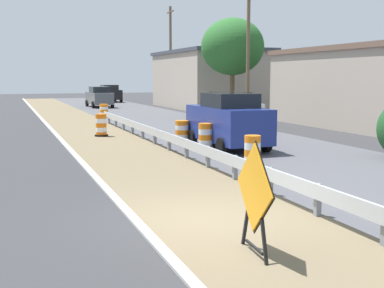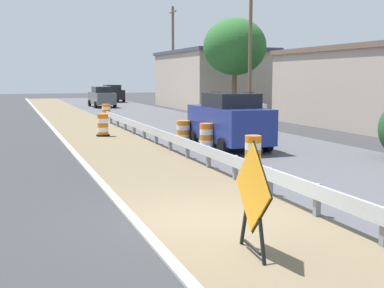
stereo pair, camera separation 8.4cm
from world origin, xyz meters
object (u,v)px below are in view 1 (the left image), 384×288
object	(u,v)px
car_mid_far_lane	(110,93)
traffic_barrel_farther	(104,112)
traffic_barrel_mid	(182,133)
utility_pole_mid	(248,48)
traffic_barrel_far	(101,126)
utility_pole_far	(171,56)
traffic_barrel_nearest	(252,154)
warning_sign_diamond	(254,193)
car_lead_near_lane	(228,121)
traffic_barrel_close	(205,138)
car_lead_far_lane	(99,97)
car_trailing_near_lane	(231,111)

from	to	relation	value
car_mid_far_lane	traffic_barrel_farther	bearing A→B (deg)	-14.38
traffic_barrel_mid	utility_pole_mid	world-z (taller)	utility_pole_mid
traffic_barrel_far	utility_pole_mid	bearing A→B (deg)	30.16
utility_pole_mid	utility_pole_far	distance (m)	14.29
traffic_barrel_nearest	traffic_barrel_mid	bearing A→B (deg)	89.70
warning_sign_diamond	traffic_barrel_mid	distance (m)	13.91
traffic_barrel_far	car_lead_near_lane	xyz separation A→B (m)	(4.09, -5.96, 0.63)
traffic_barrel_mid	car_lead_near_lane	xyz separation A→B (m)	(1.27, -2.02, 0.67)
traffic_barrel_far	car_lead_near_lane	distance (m)	7.26
traffic_barrel_mid	car_lead_near_lane	bearing A→B (deg)	-57.76
utility_pole_mid	utility_pole_far	world-z (taller)	utility_pole_far
traffic_barrel_nearest	car_mid_far_lane	bearing A→B (deg)	84.41
traffic_barrel_close	car_lead_near_lane	bearing A→B (deg)	19.14
traffic_barrel_mid	traffic_barrel_close	bearing A→B (deg)	-87.01
traffic_barrel_far	traffic_barrel_farther	bearing A→B (deg)	78.66
car_mid_far_lane	traffic_barrel_mid	bearing A→B (deg)	-8.51
car_lead_near_lane	car_lead_far_lane	xyz separation A→B (m)	(0.06, 29.55, -0.14)
traffic_barrel_close	car_mid_far_lane	bearing A→B (deg)	84.04
traffic_barrel_nearest	car_mid_far_lane	xyz separation A→B (m)	(4.28, 43.76, 0.49)
traffic_barrel_far	utility_pole_mid	xyz separation A→B (m)	(11.30, 6.57, 4.33)
traffic_barrel_nearest	car_mid_far_lane	distance (m)	43.97
traffic_barrel_nearest	traffic_barrel_mid	size ratio (longest dim) A/B	1.09
traffic_barrel_farther	traffic_barrel_mid	bearing A→B (deg)	-87.83
car_lead_far_lane	utility_pole_far	size ratio (longest dim) A/B	0.52
utility_pole_mid	traffic_barrel_farther	bearing A→B (deg)	152.94
warning_sign_diamond	traffic_barrel_far	size ratio (longest dim) A/B	1.75
warning_sign_diamond	utility_pole_far	xyz separation A→B (m)	(11.10, 38.22, 3.79)
car_lead_far_lane	car_mid_far_lane	world-z (taller)	car_lead_far_lane
car_mid_far_lane	utility_pole_mid	size ratio (longest dim) A/B	0.47
traffic_barrel_nearest	utility_pole_mid	distance (m)	19.70
car_lead_near_lane	traffic_barrel_close	bearing A→B (deg)	108.73
car_lead_near_lane	traffic_barrel_far	bearing A→B (deg)	34.07
car_lead_near_lane	car_trailing_near_lane	distance (m)	7.17
warning_sign_diamond	utility_pole_far	size ratio (longest dim) A/B	0.20
car_lead_near_lane	utility_pole_far	size ratio (longest dim) A/B	0.49
car_mid_far_lane	utility_pole_mid	world-z (taller)	utility_pole_mid
warning_sign_diamond	car_lead_far_lane	size ratio (longest dim) A/B	0.40
traffic_barrel_nearest	traffic_barrel_far	xyz separation A→B (m)	(-2.78, 10.66, -0.00)
traffic_barrel_nearest	car_mid_far_lane	size ratio (longest dim) A/B	0.25
traffic_barrel_close	car_lead_far_lane	world-z (taller)	car_lead_far_lane
utility_pole_far	utility_pole_mid	bearing A→B (deg)	-86.50
car_mid_far_lane	utility_pole_far	distance (m)	13.29
car_mid_far_lane	warning_sign_diamond	bearing A→B (deg)	-10.68
traffic_barrel_farther	warning_sign_diamond	bearing A→B (deg)	-95.83
traffic_barrel_mid	car_mid_far_lane	xyz separation A→B (m)	(4.25, 37.04, 0.53)
traffic_barrel_farther	traffic_barrel_nearest	bearing A→B (deg)	-88.59
car_lead_far_lane	traffic_barrel_nearest	bearing A→B (deg)	176.22
car_lead_near_lane	car_mid_far_lane	distance (m)	39.17
warning_sign_diamond	car_mid_far_lane	distance (m)	51.08
warning_sign_diamond	utility_pole_mid	size ratio (longest dim) A/B	0.20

